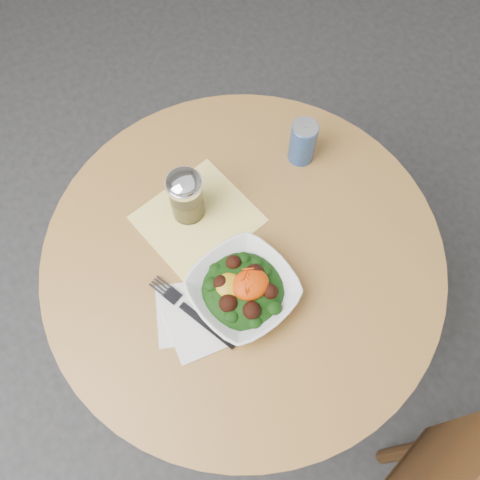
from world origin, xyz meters
The scene contains 8 objects.
ground centered at (0.00, 0.00, 0.00)m, with size 6.00×6.00×0.00m, color #2E2E31.
table centered at (0.00, 0.00, 0.55)m, with size 0.90×0.90×0.75m.
cloth_napkin centered at (-0.05, 0.13, 0.75)m, with size 0.24×0.22×0.00m, color yellow.
paper_napkins centered at (-0.16, -0.08, 0.75)m, with size 0.18×0.19×0.00m.
salad_bowl centered at (-0.04, -0.08, 0.78)m, with size 0.26×0.26×0.08m.
fork centered at (-0.16, -0.06, 0.76)m, with size 0.11×0.22×0.00m.
spice_shaker centered at (-0.06, 0.15, 0.82)m, with size 0.08×0.08×0.14m.
beverage_can centered at (0.24, 0.17, 0.81)m, with size 0.06×0.06×0.12m.
Camera 1 is at (-0.22, -0.41, 1.84)m, focal length 40.00 mm.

